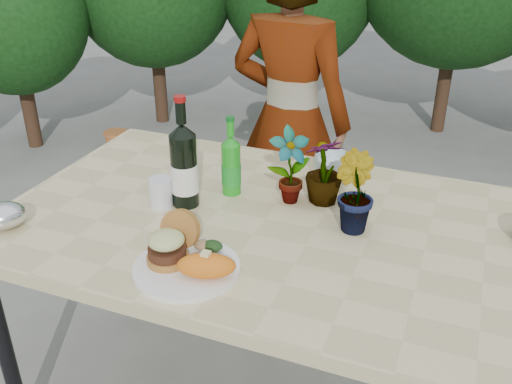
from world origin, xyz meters
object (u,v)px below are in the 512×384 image
at_px(patio_table, 266,235).
at_px(dinner_plate, 187,268).
at_px(person, 290,121).
at_px(wine_bottle, 184,167).

xyz_separation_m(patio_table, dinner_plate, (-0.10, -0.33, 0.06)).
bearing_deg(person, patio_table, 108.70).
bearing_deg(person, wine_bottle, 90.49).
bearing_deg(wine_bottle, dinner_plate, -77.04).
relative_size(dinner_plate, wine_bottle, 0.79).
xyz_separation_m(patio_table, person, (-0.20, 0.83, 0.06)).
relative_size(patio_table, dinner_plate, 5.71).
bearing_deg(wine_bottle, patio_table, -13.88).
distance_m(patio_table, person, 0.85).
distance_m(wine_bottle, person, 0.85).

